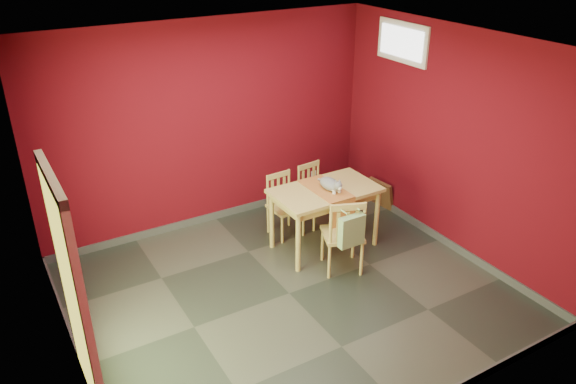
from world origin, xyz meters
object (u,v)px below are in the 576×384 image
dining_table (325,196)px  tote_bag (352,231)px  chair_near (344,234)px  chair_far_right (314,194)px  chair_far_left (284,204)px  picture_frame (381,194)px  cat (330,182)px

dining_table → tote_bag: tote_bag is taller
chair_near → chair_far_right: bearing=73.2°
chair_far_left → chair_near: chair_near is taller
dining_table → picture_frame: 1.47m
dining_table → cat: size_ratio=3.32×
dining_table → chair_near: 0.60m
chair_far_right → chair_near: chair_near is taller
dining_table → chair_far_left: 0.66m
tote_bag → picture_frame: size_ratio=1.03×
chair_near → picture_frame: 1.77m
dining_table → chair_far_left: size_ratio=1.56×
chair_far_right → cat: bearing=-107.3°
chair_far_right → chair_near: 1.21m
dining_table → picture_frame: dining_table is taller
chair_far_right → picture_frame: chair_far_right is taller
chair_far_left → chair_far_right: same height
chair_far_right → tote_bag: bearing=-106.4°
tote_bag → picture_frame: tote_bag is taller
chair_far_right → picture_frame: bearing=-6.7°
chair_far_right → chair_far_left: bearing=-173.1°
tote_bag → cat: size_ratio=1.11×
chair_far_left → chair_near: bearing=-81.8°
chair_far_left → chair_near: size_ratio=0.87×
dining_table → chair_near: (-0.11, -0.55, -0.22)m
tote_bag → chair_near: bearing=75.9°
cat → picture_frame: (1.26, 0.50, -0.69)m
tote_bag → cat: cat is taller
chair_near → cat: (0.15, 0.52, 0.41)m
cat → picture_frame: 1.52m
dining_table → cat: 0.20m
chair_far_left → chair_far_right: (0.50, 0.06, 0.00)m
chair_near → chair_far_left: bearing=98.2°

